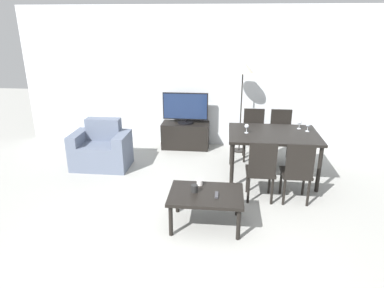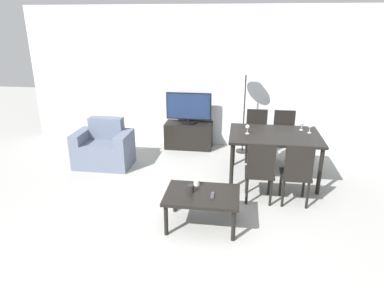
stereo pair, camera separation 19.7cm
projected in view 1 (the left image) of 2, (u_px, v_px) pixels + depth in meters
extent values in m
plane|color=#9E9E99|center=(180.00, 258.00, 3.70)|extent=(18.00, 18.00, 0.00)
cube|color=silver|center=(205.00, 78.00, 6.70)|extent=(7.36, 0.06, 2.70)
cube|color=slate|center=(102.00, 155.00, 5.93)|extent=(0.60, 0.63, 0.44)
cube|color=slate|center=(104.00, 129.00, 5.99)|extent=(0.60, 0.20, 0.38)
cube|color=slate|center=(79.00, 150.00, 5.93)|extent=(0.18, 0.63, 0.62)
cube|color=slate|center=(123.00, 151.00, 5.86)|extent=(0.18, 0.63, 0.62)
cube|color=black|center=(186.00, 135.00, 6.83)|extent=(0.92, 0.44, 0.51)
cylinder|color=black|center=(185.00, 122.00, 6.74)|extent=(0.31, 0.31, 0.03)
cylinder|color=black|center=(185.00, 120.00, 6.73)|extent=(0.04, 0.04, 0.05)
cube|color=black|center=(185.00, 106.00, 6.63)|extent=(0.88, 0.04, 0.53)
cube|color=#19284C|center=(185.00, 106.00, 6.61)|extent=(0.84, 0.01, 0.49)
cube|color=black|center=(206.00, 195.00, 4.17)|extent=(0.90, 0.65, 0.04)
cylinder|color=black|center=(171.00, 221.00, 4.03)|extent=(0.05, 0.05, 0.40)
cylinder|color=black|center=(239.00, 224.00, 3.95)|extent=(0.05, 0.05, 0.40)
cylinder|color=black|center=(177.00, 198.00, 4.53)|extent=(0.05, 0.05, 0.40)
cylinder|color=black|center=(238.00, 201.00, 4.45)|extent=(0.05, 0.05, 0.40)
cube|color=black|center=(273.00, 134.00, 5.37)|extent=(1.39, 1.01, 0.04)
cylinder|color=black|center=(232.00, 166.00, 5.14)|extent=(0.06, 0.06, 0.72)
cylinder|color=black|center=(319.00, 170.00, 5.02)|extent=(0.06, 0.06, 0.72)
cylinder|color=black|center=(232.00, 146.00, 5.98)|extent=(0.06, 0.06, 0.72)
cylinder|color=black|center=(306.00, 148.00, 5.85)|extent=(0.06, 0.06, 0.72)
cube|color=black|center=(260.00, 172.00, 4.81)|extent=(0.40, 0.40, 0.04)
cylinder|color=black|center=(247.00, 180.00, 5.06)|extent=(0.04, 0.04, 0.40)
cylinder|color=black|center=(270.00, 181.00, 5.02)|extent=(0.04, 0.04, 0.40)
cylinder|color=black|center=(248.00, 190.00, 4.75)|extent=(0.04, 0.04, 0.40)
cylinder|color=black|center=(272.00, 191.00, 4.72)|extent=(0.04, 0.04, 0.40)
cube|color=black|center=(263.00, 160.00, 4.56)|extent=(0.37, 0.04, 0.48)
cube|color=black|center=(281.00, 139.00, 6.14)|extent=(0.40, 0.40, 0.04)
cylinder|color=black|center=(272.00, 153.00, 6.08)|extent=(0.04, 0.04, 0.40)
cylinder|color=black|center=(290.00, 154.00, 6.05)|extent=(0.04, 0.04, 0.40)
cylinder|color=black|center=(270.00, 147.00, 6.38)|extent=(0.04, 0.04, 0.40)
cylinder|color=black|center=(288.00, 147.00, 6.35)|extent=(0.04, 0.04, 0.40)
cube|color=black|center=(281.00, 122.00, 6.23)|extent=(0.37, 0.04, 0.48)
cube|color=black|center=(296.00, 173.00, 4.77)|extent=(0.40, 0.40, 0.04)
cylinder|color=black|center=(281.00, 181.00, 5.01)|extent=(0.04, 0.04, 0.40)
cylinder|color=black|center=(304.00, 182.00, 4.98)|extent=(0.04, 0.04, 0.40)
cylinder|color=black|center=(284.00, 192.00, 4.71)|extent=(0.04, 0.04, 0.40)
cylinder|color=black|center=(308.00, 193.00, 4.67)|extent=(0.04, 0.04, 0.40)
cube|color=black|center=(300.00, 161.00, 4.51)|extent=(0.37, 0.04, 0.48)
cube|color=black|center=(253.00, 138.00, 6.19)|extent=(0.40, 0.40, 0.04)
cylinder|color=black|center=(244.00, 152.00, 6.13)|extent=(0.04, 0.04, 0.40)
cylinder|color=black|center=(263.00, 153.00, 6.10)|extent=(0.04, 0.04, 0.40)
cylinder|color=black|center=(244.00, 146.00, 6.43)|extent=(0.04, 0.04, 0.40)
cylinder|color=black|center=(261.00, 146.00, 6.40)|extent=(0.04, 0.04, 0.40)
cube|color=black|center=(254.00, 121.00, 6.27)|extent=(0.37, 0.04, 0.48)
cylinder|color=black|center=(239.00, 150.00, 6.72)|extent=(0.24, 0.24, 0.02)
cylinder|color=black|center=(241.00, 113.00, 6.46)|extent=(0.02, 0.02, 1.50)
cone|color=beige|center=(243.00, 66.00, 6.17)|extent=(0.37, 0.37, 0.22)
cube|color=#38383D|center=(217.00, 195.00, 4.10)|extent=(0.04, 0.15, 0.02)
cylinder|color=black|center=(194.00, 188.00, 4.18)|extent=(0.08, 0.08, 0.09)
cylinder|color=white|center=(200.00, 182.00, 4.36)|extent=(0.08, 0.08, 0.07)
cylinder|color=silver|center=(299.00, 129.00, 5.56)|extent=(0.06, 0.06, 0.01)
cylinder|color=silver|center=(299.00, 126.00, 5.55)|extent=(0.01, 0.01, 0.07)
sphere|color=silver|center=(300.00, 122.00, 5.53)|extent=(0.07, 0.07, 0.07)
cylinder|color=silver|center=(307.00, 131.00, 5.43)|extent=(0.06, 0.06, 0.01)
cylinder|color=silver|center=(307.00, 129.00, 5.42)|extent=(0.01, 0.01, 0.07)
sphere|color=silver|center=(308.00, 125.00, 5.40)|extent=(0.07, 0.07, 0.07)
cylinder|color=silver|center=(246.00, 133.00, 5.36)|extent=(0.06, 0.06, 0.01)
cylinder|color=silver|center=(247.00, 130.00, 5.35)|extent=(0.01, 0.01, 0.07)
sphere|color=silver|center=(247.00, 126.00, 5.32)|extent=(0.07, 0.07, 0.07)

